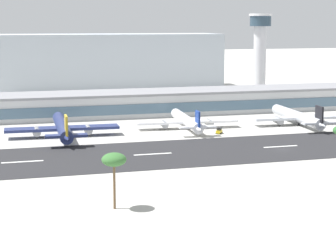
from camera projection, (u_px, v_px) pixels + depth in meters
The scene contains 13 objects.
ground_plane at pixel (282, 150), 194.08m from camera, with size 1400.00×1400.00×0.00m, color #B2AFA8.
runway_strip at pixel (276, 147), 198.55m from camera, with size 800.00×40.19×0.08m, color #262628.
runway_centreline_dash_2 at pixel (22, 162), 177.14m from camera, with size 12.00×1.20×0.01m, color white.
runway_centreline_dash_3 at pixel (153, 154), 187.55m from camera, with size 12.00×1.20×0.01m, color white.
runway_centreline_dash_4 at pixel (280, 146), 199.00m from camera, with size 12.00×1.20×0.01m, color white.
terminal_building at pixel (159, 102), 270.61m from camera, with size 207.95×25.26×10.36m.
control_tower at pixel (260, 49), 317.09m from camera, with size 11.94×11.94×44.90m.
distant_hotel_block at pixel (108, 62), 367.67m from camera, with size 135.74×39.06×33.57m, color #A8B2BC.
airliner_gold_tail_gate_0 at pixel (63, 128), 215.13m from camera, with size 40.39×50.60×10.56m.
airliner_navy_tail_gate_1 at pixel (187, 121), 232.10m from camera, with size 39.69×44.27×9.24m.
airliner_black_tail_gate_2 at pixel (299, 117), 240.33m from camera, with size 37.36×48.00×10.01m.
service_baggage_tug_1 at pixel (219, 131), 222.37m from camera, with size 3.22×3.52×2.20m.
palm_tree_2 at pixel (114, 160), 130.97m from camera, with size 5.39×5.39×12.49m.
Camera 1 is at (-86.20, -173.35, 40.19)m, focal length 64.91 mm.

